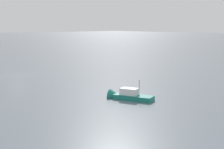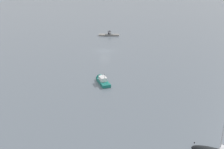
# 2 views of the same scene
# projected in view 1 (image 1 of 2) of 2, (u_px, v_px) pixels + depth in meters

# --- Properties ---
(ground_plane) EXTENTS (500.00, 500.00, 0.00)m
(ground_plane) POSITION_uv_depth(u_px,v_px,m) (17.00, 76.00, 52.71)
(ground_plane) COLOR slate
(motorboat_teal_mid) EXTENTS (3.18, 5.21, 2.80)m
(motorboat_teal_mid) POSITION_uv_depth(u_px,v_px,m) (127.00, 97.00, 36.11)
(motorboat_teal_mid) COLOR #197266
(motorboat_teal_mid) RESTS_ON ground_plane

